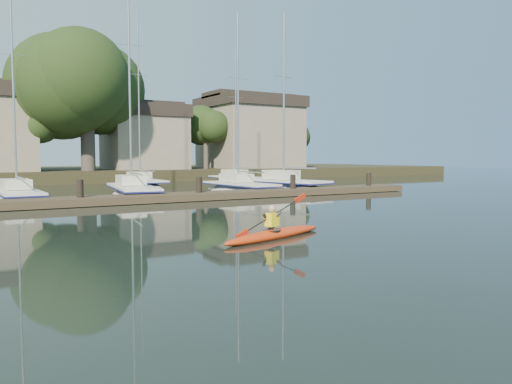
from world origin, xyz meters
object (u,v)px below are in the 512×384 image
sailboat_1 (18,204)px  sailboat_6 (141,188)px  kayak (274,232)px  sailboat_3 (240,195)px  sailboat_2 (132,199)px  sailboat_7 (237,186)px  dock (143,198)px  sailboat_4 (286,193)px

sailboat_1 → sailboat_6: size_ratio=0.89×
kayak → sailboat_3: sailboat_3 is taller
sailboat_2 → sailboat_6: bearing=76.6°
sailboat_2 → sailboat_6: 9.42m
sailboat_2 → kayak: bearing=-85.8°
sailboat_1 → sailboat_3: bearing=-2.7°
sailboat_6 → sailboat_7: size_ratio=1.15×
sailboat_1 → sailboat_7: sailboat_1 is taller
sailboat_3 → sailboat_6: (-3.52, 9.02, 0.02)m
kayak → sailboat_6: bearing=61.7°
kayak → sailboat_3: size_ratio=0.32×
kayak → sailboat_1: (-4.96, 16.36, -0.33)m
sailboat_3 → sailboat_6: bearing=108.2°
kayak → dock: size_ratio=0.12×
kayak → sailboat_1: 17.10m
sailboat_1 → sailboat_4: size_ratio=0.96×
dock → sailboat_6: bearing=72.5°
sailboat_1 → sailboat_2: 5.92m
sailboat_3 → sailboat_1: bearing=175.7°
sailboat_4 → sailboat_6: (-7.12, 8.92, 0.05)m
kayak → sailboat_1: sailboat_1 is taller
dock → sailboat_2: size_ratio=2.32×
sailboat_6 → kayak: bearing=-98.7°
dock → sailboat_3: bearing=26.6°
sailboat_2 → sailboat_4: size_ratio=1.11×
dock → sailboat_3: sailboat_3 is taller
sailboat_1 → sailboat_4: sailboat_4 is taller
kayak → sailboat_2: sailboat_2 is taller
dock → sailboat_1: bearing=142.2°
sailboat_1 → sailboat_7: 19.33m
sailboat_2 → sailboat_7: sailboat_2 is taller
sailboat_3 → sailboat_2: bearing=175.0°
sailboat_2 → sailboat_3: sailboat_2 is taller
sailboat_3 → sailboat_7: bearing=59.1°
dock → sailboat_2: bearing=80.5°
kayak → sailboat_6: size_ratio=0.28×
kayak → sailboat_3: bearing=45.5°
sailboat_3 → sailboat_4: sailboat_4 is taller
sailboat_2 → sailboat_7: size_ratio=1.18×
sailboat_2 → sailboat_3: 6.90m
sailboat_2 → sailboat_4: 10.49m
sailboat_3 → sailboat_4: 3.60m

